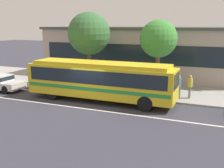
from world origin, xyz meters
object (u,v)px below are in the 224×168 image
bus_stop_sign (160,77)px  pedestrian_standing_by_tree (132,82)px  transit_bus (100,79)px  pedestrian_walking_along_curb (190,85)px  pedestrian_waiting_near_sign (179,85)px  street_tree_mid_block (159,39)px  street_tree_near_stop (89,34)px

bus_stop_sign → pedestrian_standing_by_tree: bearing=178.1°
transit_bus → pedestrian_walking_along_curb: (5.86, 2.76, -0.51)m
transit_bus → pedestrian_waiting_near_sign: 5.64m
pedestrian_waiting_near_sign → street_tree_mid_block: size_ratio=0.31×
street_tree_near_stop → transit_bus: bearing=-54.4°
pedestrian_waiting_near_sign → pedestrian_standing_by_tree: 3.44m
pedestrian_waiting_near_sign → transit_bus: bearing=-155.5°
pedestrian_standing_by_tree → bus_stop_sign: size_ratio=0.68×
pedestrian_standing_by_tree → pedestrian_waiting_near_sign: bearing=4.9°
street_tree_mid_block → pedestrian_walking_along_curb: bearing=-31.0°
pedestrian_standing_by_tree → street_tree_near_stop: (-4.65, 2.13, 3.50)m
transit_bus → bus_stop_sign: 4.31m
pedestrian_walking_along_curb → street_tree_mid_block: bearing=149.0°
pedestrian_waiting_near_sign → pedestrian_standing_by_tree: bearing=-175.1°
pedestrian_waiting_near_sign → pedestrian_standing_by_tree: (-3.43, -0.29, -0.05)m
pedestrian_walking_along_curb → pedestrian_standing_by_tree: 4.24m
street_tree_mid_block → pedestrian_standing_by_tree: bearing=-119.6°
pedestrian_standing_by_tree → street_tree_near_stop: 6.20m
bus_stop_sign → street_tree_mid_block: 3.65m
street_tree_near_stop → street_tree_mid_block: bearing=2.7°
pedestrian_standing_by_tree → street_tree_mid_block: 4.19m
pedestrian_waiting_near_sign → street_tree_mid_block: 4.28m
pedestrian_waiting_near_sign → bus_stop_sign: (-1.27, -0.37, 0.54)m
street_tree_near_stop → pedestrian_walking_along_curb: bearing=-9.0°
transit_bus → pedestrian_standing_by_tree: bearing=50.5°
pedestrian_walking_along_curb → pedestrian_standing_by_tree: (-4.18, -0.72, -0.03)m
bus_stop_sign → street_tree_near_stop: 7.73m
transit_bus → pedestrian_waiting_near_sign: (5.11, 2.33, -0.49)m
pedestrian_walking_along_curb → transit_bus: bearing=-154.8°
pedestrian_waiting_near_sign → pedestrian_walking_along_curb: 0.86m
transit_bus → pedestrian_standing_by_tree: transit_bus is taller
transit_bus → pedestrian_waiting_near_sign: size_ratio=6.17×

